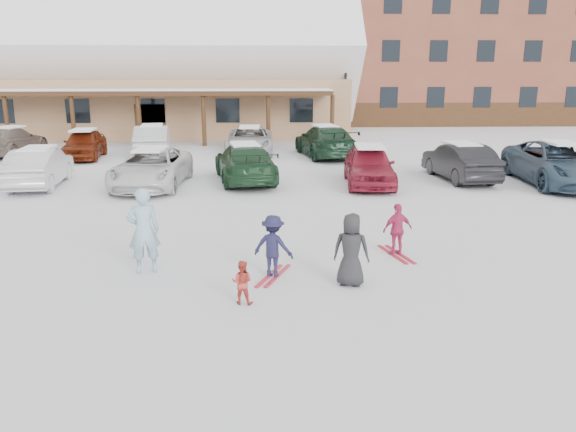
{
  "coord_description": "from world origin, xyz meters",
  "views": [
    {
      "loc": [
        -0.19,
        -10.99,
        4.12
      ],
      "look_at": [
        0.3,
        1.0,
        1.0
      ],
      "focal_mm": 35.0,
      "sensor_mm": 36.0,
      "label": 1
    }
  ],
  "objects_px": {
    "parked_car_3": "(245,163)",
    "parked_car_10": "(250,140)",
    "day_lodge": "(132,73)",
    "child_magenta": "(397,230)",
    "parked_car_1": "(39,167)",
    "parked_car_2": "(152,168)",
    "parked_car_11": "(325,141)",
    "parked_car_4": "(369,166)",
    "adult_skier": "(144,231)",
    "child_navy": "(273,246)",
    "parked_car_7": "(10,141)",
    "parked_car_8": "(84,144)",
    "lamp_post": "(346,75)",
    "parked_car_9": "(153,140)",
    "bystander_dark": "(351,250)",
    "toddler_red": "(242,282)",
    "parked_car_6": "(559,164)",
    "parked_car_5": "(460,162)",
    "alpine_hotel": "(437,15)"
  },
  "relations": [
    {
      "from": "day_lodge",
      "to": "parked_car_5",
      "type": "bearing_deg",
      "value": -47.45
    },
    {
      "from": "parked_car_2",
      "to": "parked_car_6",
      "type": "distance_m",
      "value": 14.99
    },
    {
      "from": "lamp_post",
      "to": "parked_car_1",
      "type": "height_order",
      "value": "lamp_post"
    },
    {
      "from": "child_navy",
      "to": "parked_car_9",
      "type": "height_order",
      "value": "parked_car_9"
    },
    {
      "from": "toddler_red",
      "to": "bystander_dark",
      "type": "xyz_separation_m",
      "value": [
        2.1,
        0.82,
        0.32
      ]
    },
    {
      "from": "parked_car_6",
      "to": "parked_car_7",
      "type": "relative_size",
      "value": 1.17
    },
    {
      "from": "toddler_red",
      "to": "parked_car_1",
      "type": "relative_size",
      "value": 0.19
    },
    {
      "from": "parked_car_3",
      "to": "parked_car_9",
      "type": "relative_size",
      "value": 1.09
    },
    {
      "from": "day_lodge",
      "to": "parked_car_11",
      "type": "height_order",
      "value": "day_lodge"
    },
    {
      "from": "lamp_post",
      "to": "bystander_dark",
      "type": "distance_m",
      "value": 25.82
    },
    {
      "from": "bystander_dark",
      "to": "parked_car_5",
      "type": "height_order",
      "value": "bystander_dark"
    },
    {
      "from": "parked_car_9",
      "to": "child_magenta",
      "type": "bearing_deg",
      "value": 110.75
    },
    {
      "from": "day_lodge",
      "to": "parked_car_8",
      "type": "relative_size",
      "value": 7.16
    },
    {
      "from": "parked_car_11",
      "to": "parked_car_4",
      "type": "bearing_deg",
      "value": 87.62
    },
    {
      "from": "toddler_red",
      "to": "parked_car_4",
      "type": "relative_size",
      "value": 0.19
    },
    {
      "from": "parked_car_1",
      "to": "parked_car_3",
      "type": "distance_m",
      "value": 7.49
    },
    {
      "from": "toddler_red",
      "to": "parked_car_6",
      "type": "distance_m",
      "value": 15.48
    },
    {
      "from": "toddler_red",
      "to": "bystander_dark",
      "type": "relative_size",
      "value": 0.56
    },
    {
      "from": "day_lodge",
      "to": "lamp_post",
      "type": "relative_size",
      "value": 4.27
    },
    {
      "from": "parked_car_5",
      "to": "parked_car_7",
      "type": "height_order",
      "value": "parked_car_5"
    },
    {
      "from": "child_navy",
      "to": "parked_car_1",
      "type": "distance_m",
      "value": 12.78
    },
    {
      "from": "parked_car_8",
      "to": "parked_car_11",
      "type": "bearing_deg",
      "value": -4.71
    },
    {
      "from": "toddler_red",
      "to": "parked_car_10",
      "type": "height_order",
      "value": "parked_car_10"
    },
    {
      "from": "child_navy",
      "to": "parked_car_10",
      "type": "relative_size",
      "value": 0.26
    },
    {
      "from": "parked_car_1",
      "to": "parked_car_9",
      "type": "relative_size",
      "value": 0.94
    },
    {
      "from": "adult_skier",
      "to": "parked_car_2",
      "type": "xyz_separation_m",
      "value": [
        -1.6,
        9.09,
        -0.22
      ]
    },
    {
      "from": "bystander_dark",
      "to": "parked_car_8",
      "type": "height_order",
      "value": "bystander_dark"
    },
    {
      "from": "parked_car_3",
      "to": "parked_car_10",
      "type": "relative_size",
      "value": 0.99
    },
    {
      "from": "parked_car_1",
      "to": "parked_car_2",
      "type": "xyz_separation_m",
      "value": [
        4.1,
        -0.21,
        -0.01
      ]
    },
    {
      "from": "child_magenta",
      "to": "parked_car_1",
      "type": "relative_size",
      "value": 0.28
    },
    {
      "from": "child_navy",
      "to": "parked_car_10",
      "type": "distance_m",
      "value": 17.56
    },
    {
      "from": "adult_skier",
      "to": "parked_car_2",
      "type": "relative_size",
      "value": 0.36
    },
    {
      "from": "child_magenta",
      "to": "parked_car_6",
      "type": "distance_m",
      "value": 11.17
    },
    {
      "from": "child_navy",
      "to": "parked_car_3",
      "type": "height_order",
      "value": "parked_car_3"
    },
    {
      "from": "lamp_post",
      "to": "parked_car_8",
      "type": "distance_m",
      "value": 16.45
    },
    {
      "from": "toddler_red",
      "to": "parked_car_1",
      "type": "height_order",
      "value": "parked_car_1"
    },
    {
      "from": "parked_car_1",
      "to": "parked_car_4",
      "type": "bearing_deg",
      "value": 173.01
    },
    {
      "from": "child_navy",
      "to": "parked_car_2",
      "type": "xyz_separation_m",
      "value": [
        -4.27,
        9.45,
        0.04
      ]
    },
    {
      "from": "adult_skier",
      "to": "toddler_red",
      "type": "relative_size",
      "value": 2.22
    },
    {
      "from": "child_navy",
      "to": "day_lodge",
      "type": "bearing_deg",
      "value": -50.39
    },
    {
      "from": "parked_car_3",
      "to": "parked_car_8",
      "type": "relative_size",
      "value": 1.21
    },
    {
      "from": "toddler_red",
      "to": "child_navy",
      "type": "height_order",
      "value": "child_navy"
    },
    {
      "from": "parked_car_7",
      "to": "parked_car_9",
      "type": "relative_size",
      "value": 1.06
    },
    {
      "from": "day_lodge",
      "to": "child_magenta",
      "type": "height_order",
      "value": "day_lodge"
    },
    {
      "from": "parked_car_7",
      "to": "parked_car_8",
      "type": "bearing_deg",
      "value": 168.91
    },
    {
      "from": "alpine_hotel",
      "to": "parked_car_1",
      "type": "bearing_deg",
      "value": -128.6
    },
    {
      "from": "child_magenta",
      "to": "parked_car_9",
      "type": "relative_size",
      "value": 0.27
    },
    {
      "from": "parked_car_2",
      "to": "parked_car_5",
      "type": "relative_size",
      "value": 1.16
    },
    {
      "from": "parked_car_10",
      "to": "parked_car_6",
      "type": "bearing_deg",
      "value": -35.21
    },
    {
      "from": "adult_skier",
      "to": "child_magenta",
      "type": "height_order",
      "value": "adult_skier"
    }
  ]
}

